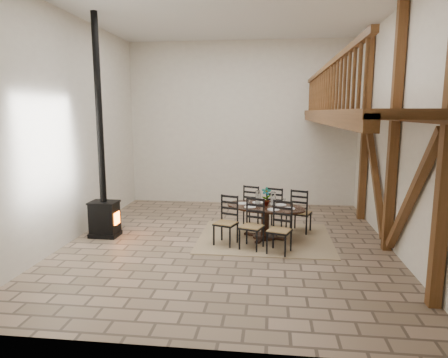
# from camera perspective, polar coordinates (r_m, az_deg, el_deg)

# --- Properties ---
(ground) EXTENTS (8.00, 8.00, 0.00)m
(ground) POSITION_cam_1_polar(r_m,az_deg,el_deg) (8.94, 0.47, -9.17)
(ground) COLOR #9F826A
(ground) RESTS_ON ground
(room_shell) EXTENTS (7.02, 8.02, 5.01)m
(room_shell) POSITION_cam_1_polar(r_m,az_deg,el_deg) (8.42, 8.71, 10.43)
(room_shell) COLOR white
(room_shell) RESTS_ON ground
(rug) EXTENTS (3.00, 2.50, 0.02)m
(rug) POSITION_cam_1_polar(r_m,az_deg,el_deg) (9.33, 5.85, -8.35)
(rug) COLOR tan
(rug) RESTS_ON ground
(dining_table) EXTENTS (2.25, 2.48, 1.18)m
(dining_table) POSITION_cam_1_polar(r_m,az_deg,el_deg) (9.22, 5.89, -6.03)
(dining_table) COLOR black
(dining_table) RESTS_ON ground
(wood_stove) EXTENTS (0.66, 0.52, 5.00)m
(wood_stove) POSITION_cam_1_polar(r_m,az_deg,el_deg) (9.56, -16.90, -1.35)
(wood_stove) COLOR black
(wood_stove) RESTS_ON ground
(log_basket) EXTENTS (0.52, 0.52, 0.43)m
(log_basket) POSITION_cam_1_polar(r_m,az_deg,el_deg) (10.28, -15.90, -5.95)
(log_basket) COLOR brown
(log_basket) RESTS_ON ground
(log_stack) EXTENTS (0.42, 0.43, 0.47)m
(log_stack) POSITION_cam_1_polar(r_m,az_deg,el_deg) (9.86, -17.36, -6.40)
(log_stack) COLOR tan
(log_stack) RESTS_ON ground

